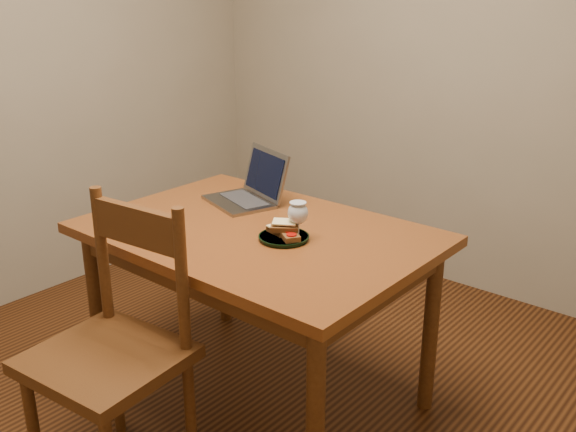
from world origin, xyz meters
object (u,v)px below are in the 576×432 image
Objects in this scene: chair at (111,339)px; table at (258,250)px; plate at (284,238)px; laptop at (252,188)px; milk_glass at (298,221)px.

table is at bearing 79.58° from chair.
plate reaches higher than table.
chair is at bearing -59.34° from laptop.
milk_glass is 0.49m from laptop.
chair is 0.70m from plate.
plate is 0.08m from milk_glass.
laptop reaches higher than milk_glass.
laptop is (-0.19, 0.89, 0.26)m from chair.
milk_glass reaches higher than table.
plate is at bearing 66.72° from chair.
table is 8.96× the size of milk_glass.
laptop is (-0.40, 0.25, 0.05)m from plate.
table is at bearing -25.45° from laptop.
chair is at bearing -94.79° from table.
laptop is (-0.25, 0.24, 0.14)m from table.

